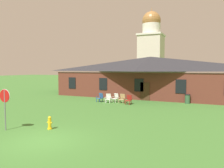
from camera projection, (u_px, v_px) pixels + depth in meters
ground_plane at (43, 141)px, 10.75m from camera, size 200.00×200.00×0.00m
brick_building at (150, 76)px, 29.45m from camera, size 24.30×10.40×5.32m
dome_tower at (151, 51)px, 46.01m from camera, size 5.18×5.18×16.74m
stop_sign at (5, 101)px, 12.59m from camera, size 0.81×0.07×2.45m
lawn_chair_by_porch at (100, 97)px, 23.80m from camera, size 0.72×0.77×0.96m
lawn_chair_near_door at (108, 98)px, 23.22m from camera, size 0.73×0.78×0.96m
lawn_chair_left_end at (115, 98)px, 23.54m from camera, size 0.73×0.77×0.96m
lawn_chair_middle at (122, 98)px, 22.98m from camera, size 0.65×0.67×0.96m
lawn_chair_right_end at (129, 99)px, 22.10m from camera, size 0.67×0.70×0.96m
fire_hydrant at (50, 123)px, 12.89m from camera, size 0.36×0.28×0.79m
trash_bin at (187, 99)px, 22.55m from camera, size 0.56×0.56×0.98m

